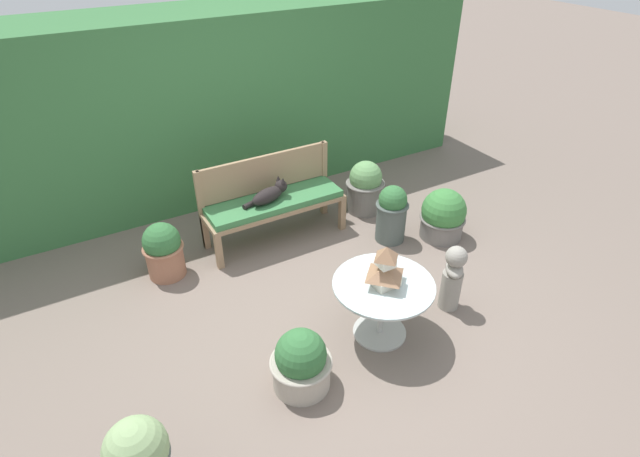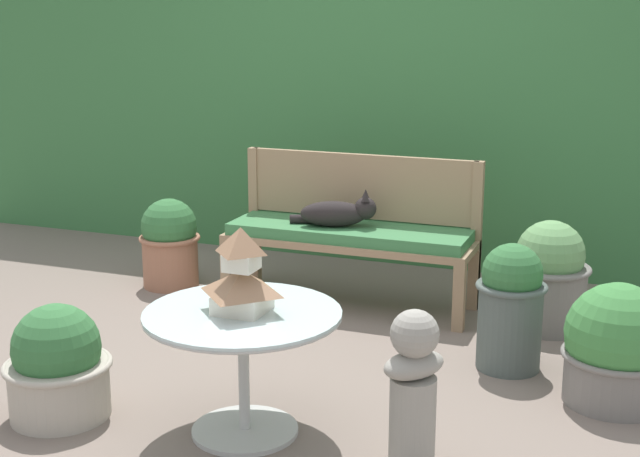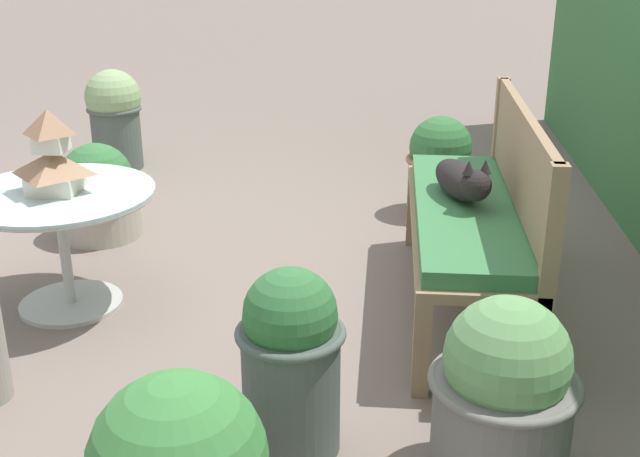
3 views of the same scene
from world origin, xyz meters
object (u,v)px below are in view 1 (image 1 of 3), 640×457
potted_plant_bench_left (365,187)px  garden_bench (275,205)px  potted_plant_hedge_corner (301,363)px  potted_plant_table_far (163,250)px  patio_table (383,294)px  garden_bust (453,277)px  cat (270,194)px  pagoda_birdhouse (385,268)px  potted_plant_path_edge (443,216)px  potted_plant_table_near (392,213)px

potted_plant_bench_left → garden_bench: bearing=-178.9°
potted_plant_hedge_corner → potted_plant_table_far: potted_plant_table_far is taller
patio_table → potted_plant_table_far: potted_plant_table_far is taller
patio_table → garden_bust: 0.70m
garden_bench → potted_plant_table_far: size_ratio=2.61×
garden_bench → garden_bust: 1.87m
cat → patio_table: (0.19, -1.63, -0.14)m
patio_table → potted_plant_table_far: bearing=128.4°
potted_plant_table_far → pagoda_birdhouse: bearing=-51.6°
cat → potted_plant_bench_left: bearing=-14.9°
garden_bench → potted_plant_bench_left: (1.11, 0.02, -0.11)m
potted_plant_bench_left → potted_plant_hedge_corner: bearing=-134.3°
potted_plant_path_edge → potted_plant_hedge_corner: (-2.15, -0.97, -0.02)m
potted_plant_bench_left → potted_plant_path_edge: size_ratio=1.10×
patio_table → garden_bust: size_ratio=1.27×
potted_plant_table_near → cat: bearing=151.5°
garden_bench → potted_plant_bench_left: potted_plant_bench_left is taller
garden_bench → potted_plant_table_near: size_ratio=2.33×
garden_bust → cat: bearing=65.2°
potted_plant_path_edge → potted_plant_hedge_corner: size_ratio=1.09×
potted_plant_bench_left → potted_plant_table_near: bearing=-99.3°
patio_table → potted_plant_table_near: 1.37m
potted_plant_table_far → garden_bust: bearing=-39.7°
pagoda_birdhouse → potted_plant_bench_left: size_ratio=0.58×
pagoda_birdhouse → garden_bust: 0.78m
garden_bench → cat: (-0.06, -0.02, 0.15)m
patio_table → potted_plant_table_far: 2.05m
potted_plant_table_near → potted_plant_table_far: bearing=165.5°
patio_table → potted_plant_bench_left: bearing=59.7°
potted_plant_hedge_corner → cat: bearing=71.2°
pagoda_birdhouse → potted_plant_hedge_corner: (-0.79, -0.14, -0.44)m
cat → pagoda_birdhouse: (0.19, -1.63, 0.11)m
potted_plant_hedge_corner → potted_plant_table_far: 1.81m
pagoda_birdhouse → cat: bearing=96.6°
garden_bust → potted_plant_hedge_corner: 1.49m
pagoda_birdhouse → garden_bust: pagoda_birdhouse is taller
potted_plant_bench_left → potted_plant_table_far: size_ratio=1.08×
garden_bust → potted_plant_table_near: bearing=27.8°
cat → potted_plant_bench_left: 1.19m
patio_table → potted_plant_path_edge: 1.60m
cat → potted_plant_table_near: 1.23m
potted_plant_table_near → potted_plant_table_far: 2.22m
garden_bust → potted_plant_hedge_corner: garden_bust is taller
garden_bust → patio_table: bearing=124.7°
pagoda_birdhouse → potted_plant_hedge_corner: bearing=-170.1°
garden_bust → potted_plant_table_far: garden_bust is taller
garden_bench → patio_table: (0.13, -1.65, 0.01)m
garden_bust → potted_plant_table_far: 2.56m
pagoda_birdhouse → garden_bust: (0.70, -0.03, -0.34)m
potted_plant_path_edge → potted_plant_hedge_corner: bearing=-155.8°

